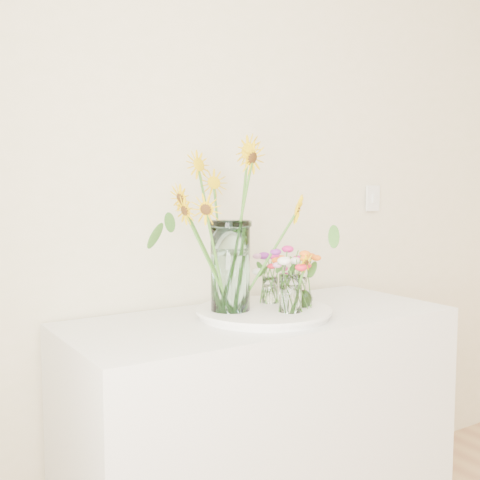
{
  "coord_description": "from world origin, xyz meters",
  "views": [
    {
      "loc": [
        -1.76,
        0.2,
        1.37
      ],
      "look_at": [
        -0.64,
        1.92,
        1.18
      ],
      "focal_mm": 45.0,
      "sensor_mm": 36.0,
      "label": 1
    }
  ],
  "objects": [
    {
      "name": "mason_jar",
      "position": [
        -0.66,
        1.95,
        1.08
      ],
      "size": [
        0.15,
        0.15,
        0.32
      ],
      "primitive_type": "cylinder",
      "rotation": [
        0.0,
        0.0,
        -0.14
      ],
      "color": "#ACD8D0",
      "rests_on": "tray"
    },
    {
      "name": "small_vase_c",
      "position": [
        -0.47,
        1.98,
        0.98
      ],
      "size": [
        0.06,
        0.06,
        0.1
      ],
      "primitive_type": "cylinder",
      "rotation": [
        0.0,
        0.0,
        -0.04
      ],
      "color": "white",
      "rests_on": "tray"
    },
    {
      "name": "tray",
      "position": [
        -0.55,
        1.9,
        0.91
      ],
      "size": [
        0.46,
        0.46,
        0.02
      ],
      "primitive_type": "cylinder",
      "color": "white",
      "rests_on": "counter"
    },
    {
      "name": "small_vase_a",
      "position": [
        -0.5,
        1.81,
        0.99
      ],
      "size": [
        0.1,
        0.1,
        0.14
      ],
      "primitive_type": "cylinder",
      "rotation": [
        0.0,
        0.0,
        0.25
      ],
      "color": "white",
      "rests_on": "tray"
    },
    {
      "name": "counter",
      "position": [
        -0.54,
        1.93,
        0.45
      ],
      "size": [
        1.4,
        0.6,
        0.9
      ],
      "primitive_type": "cube",
      "color": "white",
      "rests_on": "ground_plane"
    },
    {
      "name": "sunflower_bouquet",
      "position": [
        -0.66,
        1.95,
        1.23
      ],
      "size": [
        0.83,
        0.83,
        0.61
      ],
      "primitive_type": null,
      "rotation": [
        0.0,
        0.0,
        -0.14
      ],
      "color": "#E5B704",
      "rests_on": "tray"
    },
    {
      "name": "small_vase_b",
      "position": [
        -0.42,
        1.86,
        0.98
      ],
      "size": [
        0.09,
        0.09,
        0.11
      ],
      "primitive_type": null,
      "rotation": [
        0.0,
        0.0,
        -0.22
      ],
      "color": "white",
      "rests_on": "tray"
    },
    {
      "name": "wildflower_posy_c",
      "position": [
        -0.47,
        1.98,
        1.02
      ],
      "size": [
        0.17,
        0.17,
        0.19
      ],
      "primitive_type": null,
      "color": "orange",
      "rests_on": "tray"
    },
    {
      "name": "wildflower_posy_b",
      "position": [
        -0.42,
        1.86,
        1.03
      ],
      "size": [
        0.22,
        0.22,
        0.2
      ],
      "primitive_type": null,
      "color": "orange",
      "rests_on": "tray"
    },
    {
      "name": "wildflower_posy_a",
      "position": [
        -0.5,
        1.81,
        1.04
      ],
      "size": [
        0.19,
        0.19,
        0.23
      ],
      "primitive_type": null,
      "color": "orange",
      "rests_on": "tray"
    }
  ]
}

